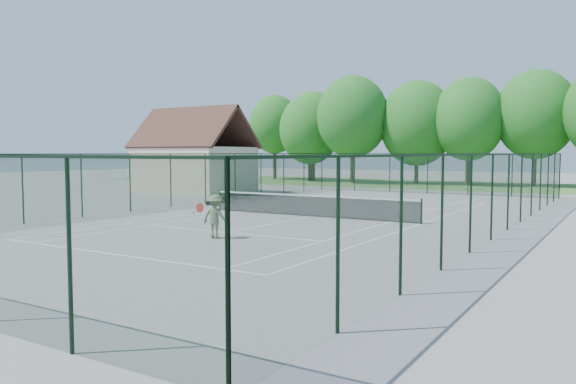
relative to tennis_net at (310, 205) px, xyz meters
name	(u,v)px	position (x,y,z in m)	size (l,w,h in m)	color
ground	(310,216)	(0.00, 0.00, -0.58)	(140.00, 140.00, 0.00)	gray
grass_far	(467,186)	(0.00, 30.00, -0.57)	(80.00, 16.00, 0.01)	#51813A
court_lines	(310,216)	(0.00, 0.00, -0.57)	(11.05, 23.85, 0.01)	white
tennis_net	(310,205)	(0.00, 0.00, 0.00)	(11.08, 0.08, 1.10)	black
fence_enclosure	(310,184)	(0.00, 0.00, 0.98)	(18.05, 36.05, 3.02)	#18371E
utility_building	(194,152)	(-16.00, 10.00, 2.54)	(8.60, 6.27, 6.63)	beige
tree_line_far	(469,121)	(0.00, 30.00, 5.42)	(39.40, 6.40, 9.70)	#423024
sports_bag_a	(226,200)	(-8.13, 3.89, -0.40)	(0.43, 0.26, 0.35)	black
sports_bag_b	(209,203)	(-7.90, 2.01, -0.45)	(0.31, 0.19, 0.24)	black
tennis_player	(215,217)	(0.52, -7.80, 0.21)	(2.04, 0.90, 1.57)	#5F6648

